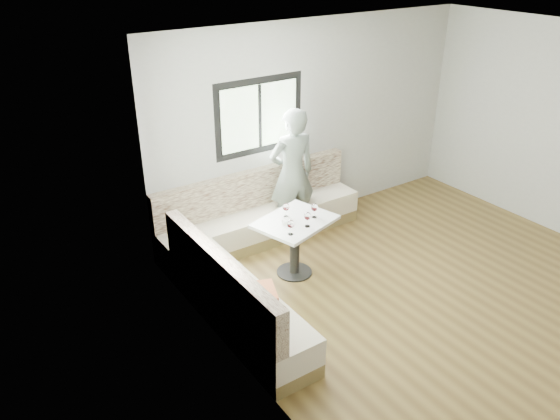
% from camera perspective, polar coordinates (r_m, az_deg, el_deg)
% --- Properties ---
extents(room, '(5.01, 5.01, 2.81)m').
position_cam_1_polar(room, '(5.98, 17.16, 2.83)').
color(room, brown).
rests_on(room, ground).
extents(banquette, '(2.90, 2.80, 0.95)m').
position_cam_1_polar(banquette, '(6.62, -3.07, -4.05)').
color(banquette, olive).
rests_on(banquette, ground).
extents(table, '(1.05, 0.91, 0.73)m').
position_cam_1_polar(table, '(6.49, 1.56, -2.50)').
color(table, black).
rests_on(table, ground).
extents(person, '(0.71, 0.52, 1.79)m').
position_cam_1_polar(person, '(7.24, 1.28, 3.81)').
color(person, slate).
rests_on(person, ground).
extents(olive_ramekin, '(0.11, 0.11, 0.05)m').
position_cam_1_polar(olive_ramekin, '(6.33, 0.71, -1.14)').
color(olive_ramekin, white).
rests_on(olive_ramekin, table).
extents(wine_glass_a, '(0.08, 0.08, 0.18)m').
position_cam_1_polar(wine_glass_a, '(6.04, 1.13, -1.51)').
color(wine_glass_a, white).
rests_on(wine_glass_a, table).
extents(wine_glass_b, '(0.08, 0.08, 0.18)m').
position_cam_1_polar(wine_glass_b, '(6.21, 2.90, -0.69)').
color(wine_glass_b, white).
rests_on(wine_glass_b, table).
extents(wine_glass_c, '(0.08, 0.08, 0.18)m').
position_cam_1_polar(wine_glass_c, '(6.42, 3.62, 0.24)').
color(wine_glass_c, white).
rests_on(wine_glass_c, table).
extents(wine_glass_d, '(0.08, 0.08, 0.18)m').
position_cam_1_polar(wine_glass_d, '(6.42, 0.63, 0.28)').
color(wine_glass_d, white).
rests_on(wine_glass_d, table).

